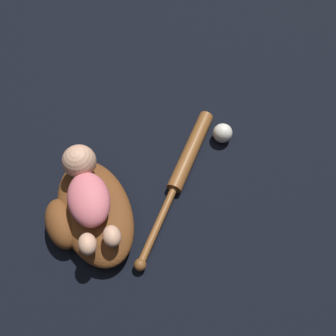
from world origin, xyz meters
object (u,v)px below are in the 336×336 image
Objects in this scene: baseball_glove at (90,213)px; baseball_bat at (185,164)px; baby_figure at (86,190)px; baseball at (223,133)px.

baseball_glove is 0.80× the size of baseball_bat.
baseball is (0.13, -0.49, -0.11)m from baby_figure.
baseball_glove reaches higher than baseball_bat.
baby_figure reaches higher than baseball_glove.
baby_figure is at bearing 105.19° from baseball.
baseball is at bearing -71.90° from baseball_glove.
baseball_glove is at bearing 108.10° from baseball.
baby_figure is (0.03, -0.02, 0.09)m from baseball_glove.
baseball_bat is (0.09, -0.34, -0.03)m from baseball_glove.
baseball_bat is (0.06, -0.33, -0.12)m from baby_figure.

